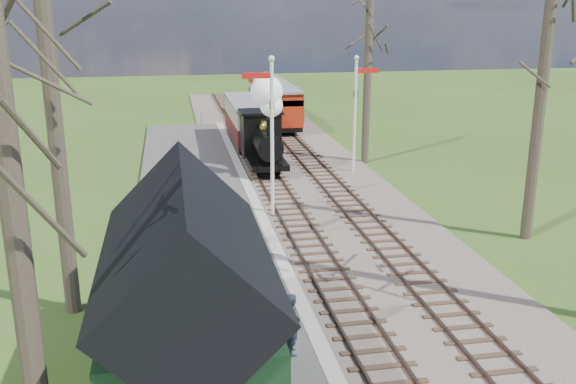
{
  "coord_description": "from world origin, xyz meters",
  "views": [
    {
      "loc": [
        -4.43,
        -7.62,
        7.99
      ],
      "look_at": [
        -0.47,
        13.89,
        1.6
      ],
      "focal_mm": 40.0,
      "sensor_mm": 36.0,
      "label": 1
    }
  ],
  "objects_px": {
    "person": "(292,324)",
    "locomotive": "(264,129)",
    "semaphore_near": "(270,126)",
    "semaphore_far": "(357,105)",
    "station_shed": "(188,308)",
    "sign_board": "(286,325)",
    "red_carriage_a": "(280,107)",
    "coach": "(249,120)",
    "bench": "(257,318)",
    "red_carriage_b": "(267,96)"
  },
  "relations": [
    {
      "from": "red_carriage_a",
      "to": "sign_board",
      "type": "xyz_separation_m",
      "value": [
        -4.63,
        -27.76,
        -0.8
      ]
    },
    {
      "from": "station_shed",
      "to": "semaphore_near",
      "type": "height_order",
      "value": "semaphore_near"
    },
    {
      "from": "red_carriage_a",
      "to": "bench",
      "type": "distance_m",
      "value": 27.41
    },
    {
      "from": "station_shed",
      "to": "red_carriage_a",
      "type": "bearing_deg",
      "value": 76.83
    },
    {
      "from": "semaphore_far",
      "to": "coach",
      "type": "height_order",
      "value": "semaphore_far"
    },
    {
      "from": "coach",
      "to": "red_carriage_b",
      "type": "bearing_deg",
      "value": 75.51
    },
    {
      "from": "semaphore_far",
      "to": "coach",
      "type": "bearing_deg",
      "value": 122.34
    },
    {
      "from": "red_carriage_b",
      "to": "bench",
      "type": "xyz_separation_m",
      "value": [
        -5.21,
        -32.4,
        -1.0
      ]
    },
    {
      "from": "station_shed",
      "to": "locomotive",
      "type": "bearing_deg",
      "value": 77.19
    },
    {
      "from": "sign_board",
      "to": "bench",
      "type": "distance_m",
      "value": 1.06
    },
    {
      "from": "semaphore_near",
      "to": "red_carriage_a",
      "type": "relative_size",
      "value": 1.14
    },
    {
      "from": "semaphore_near",
      "to": "bench",
      "type": "distance_m",
      "value": 10.07
    },
    {
      "from": "semaphore_near",
      "to": "locomotive",
      "type": "distance_m",
      "value": 7.03
    },
    {
      "from": "red_carriage_a",
      "to": "person",
      "type": "height_order",
      "value": "red_carriage_a"
    },
    {
      "from": "coach",
      "to": "locomotive",
      "type": "bearing_deg",
      "value": -90.11
    },
    {
      "from": "semaphore_far",
      "to": "person",
      "type": "distance_m",
      "value": 17.9
    },
    {
      "from": "red_carriage_a",
      "to": "sign_board",
      "type": "relative_size",
      "value": 4.69
    },
    {
      "from": "coach",
      "to": "bench",
      "type": "xyz_separation_m",
      "value": [
        -2.61,
        -22.33,
        -1.01
      ]
    },
    {
      "from": "station_shed",
      "to": "red_carriage_a",
      "type": "xyz_separation_m",
      "value": [
        6.9,
        29.47,
        -0.68
      ]
    },
    {
      "from": "station_shed",
      "to": "sign_board",
      "type": "height_order",
      "value": "station_shed"
    },
    {
      "from": "sign_board",
      "to": "bench",
      "type": "height_order",
      "value": "sign_board"
    },
    {
      "from": "coach",
      "to": "semaphore_near",
      "type": "bearing_deg",
      "value": -93.41
    },
    {
      "from": "sign_board",
      "to": "coach",
      "type": "bearing_deg",
      "value": 85.0
    },
    {
      "from": "red_carriage_b",
      "to": "red_carriage_a",
      "type": "bearing_deg",
      "value": -90.0
    },
    {
      "from": "coach",
      "to": "person",
      "type": "relative_size",
      "value": 5.04
    },
    {
      "from": "semaphore_far",
      "to": "locomotive",
      "type": "height_order",
      "value": "semaphore_far"
    },
    {
      "from": "sign_board",
      "to": "bench",
      "type": "bearing_deg",
      "value": 123.82
    },
    {
      "from": "bench",
      "to": "person",
      "type": "xyz_separation_m",
      "value": [
        0.67,
        -1.16,
        0.37
      ]
    },
    {
      "from": "locomotive",
      "to": "bench",
      "type": "bearing_deg",
      "value": -99.07
    },
    {
      "from": "locomotive",
      "to": "red_carriage_a",
      "type": "height_order",
      "value": "locomotive"
    },
    {
      "from": "coach",
      "to": "red_carriage_b",
      "type": "distance_m",
      "value": 10.39
    },
    {
      "from": "semaphore_far",
      "to": "locomotive",
      "type": "relative_size",
      "value": 1.2
    },
    {
      "from": "bench",
      "to": "sign_board",
      "type": "bearing_deg",
      "value": -56.18
    },
    {
      "from": "locomotive",
      "to": "person",
      "type": "distance_m",
      "value": 17.57
    },
    {
      "from": "coach",
      "to": "sign_board",
      "type": "bearing_deg",
      "value": -95.0
    },
    {
      "from": "station_shed",
      "to": "semaphore_near",
      "type": "distance_m",
      "value": 12.58
    },
    {
      "from": "semaphore_near",
      "to": "person",
      "type": "distance_m",
      "value": 10.98
    },
    {
      "from": "locomotive",
      "to": "sign_board",
      "type": "distance_m",
      "value": 17.3
    },
    {
      "from": "red_carriage_b",
      "to": "locomotive",
      "type": "bearing_deg",
      "value": -99.2
    },
    {
      "from": "semaphore_near",
      "to": "sign_board",
      "type": "distance_m",
      "value": 10.75
    },
    {
      "from": "red_carriage_b",
      "to": "bench",
      "type": "bearing_deg",
      "value": -99.13
    },
    {
      "from": "person",
      "to": "locomotive",
      "type": "bearing_deg",
      "value": -5.97
    },
    {
      "from": "semaphore_far",
      "to": "red_carriage_a",
      "type": "xyz_separation_m",
      "value": [
        -1.77,
        11.47,
        -1.77
      ]
    },
    {
      "from": "semaphore_near",
      "to": "bench",
      "type": "bearing_deg",
      "value": -101.04
    },
    {
      "from": "semaphore_far",
      "to": "red_carriage_b",
      "type": "xyz_separation_m",
      "value": [
        -1.77,
        16.97,
        -1.77
      ]
    },
    {
      "from": "semaphore_far",
      "to": "sign_board",
      "type": "relative_size",
      "value": 4.92
    },
    {
      "from": "semaphore_near",
      "to": "coach",
      "type": "bearing_deg",
      "value": 86.59
    },
    {
      "from": "locomotive",
      "to": "coach",
      "type": "xyz_separation_m",
      "value": [
        0.01,
        6.07,
        -0.59
      ]
    },
    {
      "from": "semaphore_near",
      "to": "semaphore_far",
      "type": "height_order",
      "value": "semaphore_near"
    },
    {
      "from": "semaphore_far",
      "to": "person",
      "type": "xyz_separation_m",
      "value": [
        -6.31,
        -16.58,
        -2.4
      ]
    }
  ]
}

